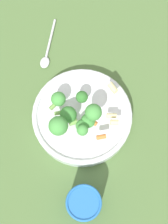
# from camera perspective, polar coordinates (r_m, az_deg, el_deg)

# --- Properties ---
(ground_plane) EXTENTS (3.00, 3.00, 0.00)m
(ground_plane) POSITION_cam_1_polar(r_m,az_deg,el_deg) (0.83, -0.00, -1.25)
(ground_plane) COLOR #4C6B38
(bowl) EXTENTS (0.26, 0.26, 0.04)m
(bowl) POSITION_cam_1_polar(r_m,az_deg,el_deg) (0.81, -0.00, -0.77)
(bowl) COLOR silver
(bowl) RESTS_ON ground_plane
(pasta_salad) EXTENTS (0.17, 0.15, 0.09)m
(pasta_salad) POSITION_cam_1_polar(r_m,az_deg,el_deg) (0.74, -1.30, -0.69)
(pasta_salad) COLOR #8CB766
(pasta_salad) RESTS_ON bowl
(cup) EXTENTS (0.08, 0.08, 0.09)m
(cup) POSITION_cam_1_polar(r_m,az_deg,el_deg) (0.74, 0.63, -16.36)
(cup) COLOR #2366B2
(cup) RESTS_ON ground_plane
(spoon) EXTENTS (0.05, 0.16, 0.01)m
(spoon) POSITION_cam_1_polar(r_m,az_deg,el_deg) (0.91, -6.45, 10.74)
(spoon) COLOR silver
(spoon) RESTS_ON ground_plane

